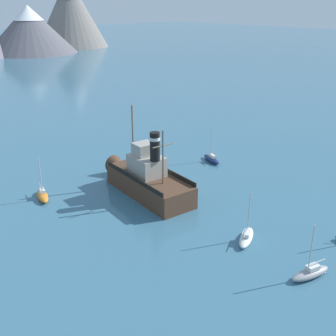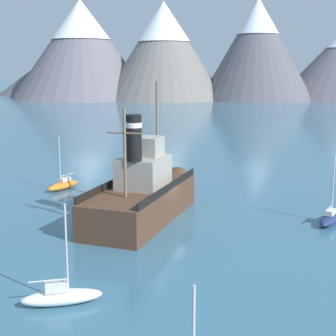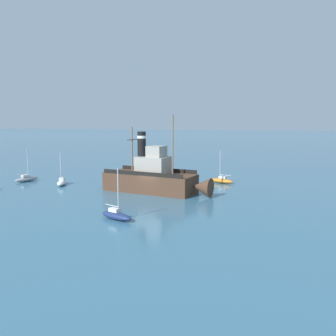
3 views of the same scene
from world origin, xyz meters
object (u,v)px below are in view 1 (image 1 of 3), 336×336
at_px(sailboat_navy, 212,159).
at_px(sailboat_white, 246,237).
at_px(sailboat_grey, 310,273).
at_px(sailboat_orange, 42,195).
at_px(old_tugboat, 146,178).

distance_m(sailboat_navy, sailboat_white, 20.85).
bearing_deg(sailboat_grey, sailboat_orange, 106.73).
bearing_deg(sailboat_white, sailboat_navy, 49.61).
bearing_deg(sailboat_navy, sailboat_white, -130.39).
distance_m(old_tugboat, sailboat_grey, 21.39).
bearing_deg(sailboat_navy, old_tugboat, -173.69).
distance_m(sailboat_grey, sailboat_orange, 29.59).
distance_m(sailboat_white, sailboat_grey, 6.94).
bearing_deg(sailboat_white, old_tugboat, 89.08).
relative_size(old_tugboat, sailboat_white, 3.00).
bearing_deg(old_tugboat, sailboat_white, -90.92).
distance_m(old_tugboat, sailboat_navy, 13.44).
relative_size(sailboat_white, sailboat_orange, 1.00).
height_order(sailboat_white, sailboat_orange, same).
height_order(sailboat_navy, sailboat_orange, same).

